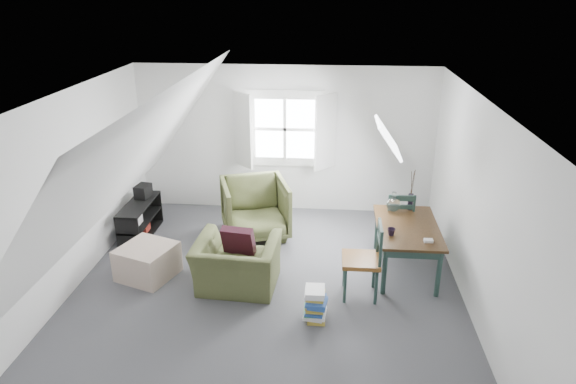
# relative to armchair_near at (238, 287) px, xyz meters

# --- Properties ---
(floor) EXTENTS (5.50, 5.50, 0.00)m
(floor) POSITION_rel_armchair_near_xyz_m (0.38, -0.13, 0.00)
(floor) COLOR #47474B
(floor) RESTS_ON ground
(ceiling) EXTENTS (5.50, 5.50, 0.00)m
(ceiling) POSITION_rel_armchair_near_xyz_m (0.38, -0.13, 2.50)
(ceiling) COLOR white
(ceiling) RESTS_ON wall_back
(wall_back) EXTENTS (5.00, 0.00, 5.00)m
(wall_back) POSITION_rel_armchair_near_xyz_m (0.38, 2.62, 1.25)
(wall_back) COLOR silver
(wall_back) RESTS_ON ground
(wall_front) EXTENTS (5.00, 0.00, 5.00)m
(wall_front) POSITION_rel_armchair_near_xyz_m (0.38, -2.88, 1.25)
(wall_front) COLOR silver
(wall_front) RESTS_ON ground
(wall_left) EXTENTS (0.00, 5.50, 5.50)m
(wall_left) POSITION_rel_armchair_near_xyz_m (-2.12, -0.13, 1.25)
(wall_left) COLOR silver
(wall_left) RESTS_ON ground
(wall_right) EXTENTS (0.00, 5.50, 5.50)m
(wall_right) POSITION_rel_armchair_near_xyz_m (2.88, -0.13, 1.25)
(wall_right) COLOR silver
(wall_right) RESTS_ON ground
(slope_left) EXTENTS (3.19, 5.50, 4.48)m
(slope_left) POSITION_rel_armchair_near_xyz_m (-1.17, -0.13, 1.78)
(slope_left) COLOR white
(slope_left) RESTS_ON wall_left
(slope_right) EXTENTS (3.19, 5.50, 4.48)m
(slope_right) POSITION_rel_armchair_near_xyz_m (1.93, -0.13, 1.78)
(slope_right) COLOR white
(slope_right) RESTS_ON wall_right
(dormer_window) EXTENTS (1.71, 0.35, 1.30)m
(dormer_window) POSITION_rel_armchair_near_xyz_m (0.38, 2.55, 1.45)
(dormer_window) COLOR white
(dormer_window) RESTS_ON wall_back
(skylight) EXTENTS (0.35, 0.75, 0.47)m
(skylight) POSITION_rel_armchair_near_xyz_m (1.93, 1.17, 1.75)
(skylight) COLOR white
(skylight) RESTS_ON slope_right
(armchair_near) EXTENTS (1.10, 0.97, 0.68)m
(armchair_near) POSITION_rel_armchair_near_xyz_m (0.00, 0.00, 0.00)
(armchair_near) COLOR #424927
(armchair_near) RESTS_ON floor
(armchair_far) EXTENTS (1.23, 1.25, 0.91)m
(armchair_far) POSITION_rel_armchair_near_xyz_m (0.01, 1.53, 0.00)
(armchair_far) COLOR #424927
(armchair_far) RESTS_ON floor
(throw_pillow) EXTENTS (0.45, 0.30, 0.43)m
(throw_pillow) POSITION_rel_armchair_near_xyz_m (0.00, 0.15, 0.60)
(throw_pillow) COLOR #340E1B
(throw_pillow) RESTS_ON armchair_near
(ottoman) EXTENTS (0.85, 0.85, 0.44)m
(ottoman) POSITION_rel_armchair_near_xyz_m (-1.26, 0.18, 0.22)
(ottoman) COLOR tan
(ottoman) RESTS_ON floor
(dining_table) EXTENTS (0.82, 1.37, 0.68)m
(dining_table) POSITION_rel_armchair_near_xyz_m (2.22, 0.63, 0.59)
(dining_table) COLOR black
(dining_table) RESTS_ON floor
(demijohn) EXTENTS (0.20, 0.20, 0.29)m
(demijohn) POSITION_rel_armchair_near_xyz_m (2.07, 1.08, 0.80)
(demijohn) COLOR silver
(demijohn) RESTS_ON dining_table
(vase_twigs) EXTENTS (0.08, 0.08, 0.60)m
(vase_twigs) POSITION_rel_armchair_near_xyz_m (2.32, 1.18, 0.82)
(vase_twigs) COLOR black
(vase_twigs) RESTS_ON dining_table
(cup) EXTENTS (0.12, 0.12, 0.10)m
(cup) POSITION_rel_armchair_near_xyz_m (1.97, 0.33, 0.68)
(cup) COLOR black
(cup) RESTS_ON dining_table
(paper_box) EXTENTS (0.11, 0.08, 0.04)m
(paper_box) POSITION_rel_armchair_near_xyz_m (2.42, 0.18, 0.70)
(paper_box) COLOR white
(paper_box) RESTS_ON dining_table
(dining_chair_far) EXTENTS (0.44, 0.44, 0.93)m
(dining_chair_far) POSITION_rel_armchair_near_xyz_m (2.19, 1.27, 0.48)
(dining_chair_far) COLOR brown
(dining_chair_far) RESTS_ON floor
(dining_chair_near) EXTENTS (0.47, 0.47, 1.00)m
(dining_chair_near) POSITION_rel_armchair_near_xyz_m (1.62, -0.04, 0.52)
(dining_chair_near) COLOR brown
(dining_chair_near) RESTS_ON floor
(media_shelf) EXTENTS (0.36, 1.07, 0.55)m
(media_shelf) POSITION_rel_armchair_near_xyz_m (-1.79, 1.32, 0.25)
(media_shelf) COLOR black
(media_shelf) RESTS_ON floor
(electronics_box) EXTENTS (0.23, 0.30, 0.22)m
(electronics_box) POSITION_rel_armchair_near_xyz_m (-1.79, 1.61, 0.64)
(electronics_box) COLOR black
(electronics_box) RESTS_ON media_shelf
(magazine_stack) EXTENTS (0.30, 0.35, 0.40)m
(magazine_stack) POSITION_rel_armchair_near_xyz_m (1.04, -0.60, 0.20)
(magazine_stack) COLOR #B29933
(magazine_stack) RESTS_ON floor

